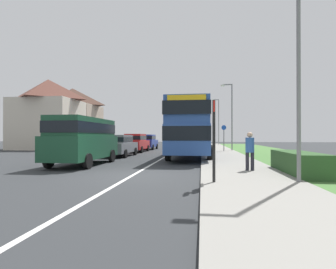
# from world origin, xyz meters

# --- Properties ---
(ground_plane) EXTENTS (120.00, 120.00, 0.00)m
(ground_plane) POSITION_xyz_m (0.00, 0.00, 0.00)
(ground_plane) COLOR #2D3033
(lane_marking_centre) EXTENTS (0.14, 60.00, 0.01)m
(lane_marking_centre) POSITION_xyz_m (0.00, 8.00, 0.00)
(lane_marking_centre) COLOR silver
(lane_marking_centre) RESTS_ON ground_plane
(pavement_near_side) EXTENTS (3.20, 68.00, 0.12)m
(pavement_near_side) POSITION_xyz_m (4.20, 6.00, 0.06)
(pavement_near_side) COLOR gray
(pavement_near_side) RESTS_ON ground_plane
(grass_verge_seaward) EXTENTS (6.00, 68.00, 0.08)m
(grass_verge_seaward) POSITION_xyz_m (8.50, 6.00, 0.04)
(grass_verge_seaward) COLOR #477538
(grass_verge_seaward) RESTS_ON ground_plane
(roadside_hedge) EXTENTS (1.10, 3.71, 0.90)m
(roadside_hedge) POSITION_xyz_m (6.30, 0.71, 0.45)
(roadside_hedge) COLOR #2D5128
(roadside_hedge) RESTS_ON ground_plane
(double_decker_bus) EXTENTS (2.80, 10.44, 3.70)m
(double_decker_bus) POSITION_xyz_m (1.86, 8.80, 2.14)
(double_decker_bus) COLOR #284C93
(double_decker_bus) RESTS_ON ground_plane
(parked_van_dark_green) EXTENTS (2.11, 5.24, 2.44)m
(parked_van_dark_green) POSITION_xyz_m (-3.50, 3.18, 1.44)
(parked_van_dark_green) COLOR #19472D
(parked_van_dark_green) RESTS_ON ground_plane
(parked_car_grey) EXTENTS (2.00, 4.45, 1.59)m
(parked_car_grey) POSITION_xyz_m (-3.51, 8.96, 0.88)
(parked_car_grey) COLOR slate
(parked_car_grey) RESTS_ON ground_plane
(parked_car_red) EXTENTS (1.87, 4.56, 1.71)m
(parked_car_red) POSITION_xyz_m (-3.56, 14.43, 0.94)
(parked_car_red) COLOR #B21E1E
(parked_car_red) RESTS_ON ground_plane
(parked_car_blue) EXTENTS (1.93, 4.21, 1.68)m
(parked_car_blue) POSITION_xyz_m (-3.51, 19.44, 0.92)
(parked_car_blue) COLOR navy
(parked_car_blue) RESTS_ON ground_plane
(pedestrian_at_stop) EXTENTS (0.34, 0.34, 1.67)m
(pedestrian_at_stop) POSITION_xyz_m (4.56, 1.05, 0.98)
(pedestrian_at_stop) COLOR #23232D
(pedestrian_at_stop) RESTS_ON ground_plane
(bus_stop_sign) EXTENTS (0.09, 0.52, 2.60)m
(bus_stop_sign) POSITION_xyz_m (3.00, -1.83, 1.54)
(bus_stop_sign) COLOR black
(bus_stop_sign) RESTS_ON ground_plane
(cycle_route_sign) EXTENTS (0.44, 0.08, 2.52)m
(cycle_route_sign) POSITION_xyz_m (4.67, 14.81, 1.43)
(cycle_route_sign) COLOR slate
(cycle_route_sign) RESTS_ON ground_plane
(street_lamp_near) EXTENTS (1.14, 0.20, 7.53)m
(street_lamp_near) POSITION_xyz_m (5.47, -1.45, 4.32)
(street_lamp_near) COLOR slate
(street_lamp_near) RESTS_ON ground_plane
(street_lamp_mid) EXTENTS (1.14, 0.20, 6.63)m
(street_lamp_mid) POSITION_xyz_m (5.47, 16.47, 3.85)
(street_lamp_mid) COLOR slate
(street_lamp_mid) RESTS_ON ground_plane
(street_lamp_far) EXTENTS (1.14, 0.20, 7.64)m
(street_lamp_far) POSITION_xyz_m (5.35, 34.62, 4.37)
(street_lamp_far) COLOR slate
(street_lamp_far) RESTS_ON ground_plane
(house_terrace_far_side) EXTENTS (6.70, 11.45, 8.06)m
(house_terrace_far_side) POSITION_xyz_m (-14.96, 21.26, 4.03)
(house_terrace_far_side) COLOR beige
(house_terrace_far_side) RESTS_ON ground_plane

